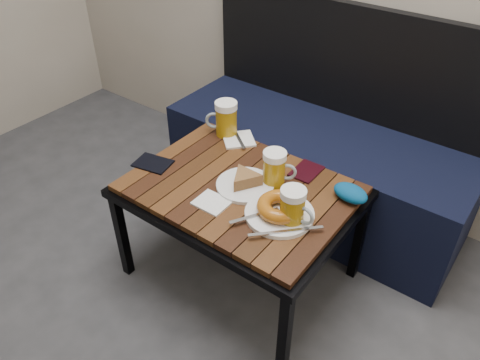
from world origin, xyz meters
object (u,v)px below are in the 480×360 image
Objects in this scene: plate_bagel at (280,210)px; knit_pouch at (351,193)px; passport_burgundy at (306,171)px; cafe_table at (240,195)px; beer_mug_centre at (275,168)px; plate_pie at (245,182)px; beer_mug_left at (226,118)px; passport_navy at (153,163)px; bench at (317,161)px; beer_mug_right at (293,207)px.

plate_bagel is 2.17× the size of knit_pouch.
passport_burgundy is 0.22m from knit_pouch.
beer_mug_centre reaches higher than cafe_table.
plate_pie is (0.02, 0.01, 0.07)m from cafe_table.
knit_pouch is (0.63, -0.09, -0.05)m from beer_mug_left.
plate_bagel reaches higher than passport_burgundy.
beer_mug_centre reaches higher than plate_pie.
plate_pie reaches higher than cafe_table.
plate_pie is at bearing 93.24° from passport_navy.
bench is at bearing 138.50° from passport_navy.
passport_burgundy is 1.01× the size of knit_pouch.
passport_burgundy is at bearing 110.10° from passport_navy.
plate_bagel reaches higher than cafe_table.
cafe_table is at bearing -165.02° from beer_mug_centre.
knit_pouch is at bearing 25.60° from plate_pie.
plate_bagel reaches higher than knit_pouch.
knit_pouch reaches higher than passport_burgundy.
beer_mug_left reaches higher than passport_navy.
beer_mug_left is (-0.27, 0.26, 0.12)m from cafe_table.
beer_mug_centre is at bearing 44.05° from cafe_table.
beer_mug_right is 0.25m from knit_pouch.
knit_pouch is at bearing -50.61° from bench.
bench is 10.68× the size of passport_burgundy.
cafe_table is 0.28m from passport_burgundy.
beer_mug_right reaches higher than passport_navy.
bench is at bearing 89.13° from plate_pie.
beer_mug_left is at bearing 138.78° from plate_pie.
knit_pouch is at bearing 68.78° from beer_mug_right.
knit_pouch is (0.36, 0.17, 0.07)m from cafe_table.
passport_burgundy is (-0.05, 0.28, -0.02)m from plate_bagel.
beer_mug_right is (0.26, -0.06, 0.11)m from cafe_table.
beer_mug_centre is 0.49m from passport_navy.
beer_mug_right is at bearing -12.39° from cafe_table.
passport_navy is (-0.57, -0.04, -0.02)m from plate_bagel.
cafe_table is 0.37m from passport_navy.
beer_mug_left is 1.10× the size of beer_mug_right.
bench is 0.57m from knit_pouch.
passport_navy is at bearing -148.76° from passport_burgundy.
plate_pie is at bearing 167.50° from beer_mug_right.
knit_pouch reaches higher than cafe_table.
beer_mug_right is at bearing -15.01° from plate_pie.
plate_pie is 0.26m from passport_burgundy.
knit_pouch is at bearing -14.54° from passport_burgundy.
beer_mug_right is at bearing -113.73° from knit_pouch.
knit_pouch reaches higher than passport_navy.
beer_mug_right is (0.17, -0.15, -0.00)m from beer_mug_centre.
plate_pie is 0.20m from plate_bagel.
plate_pie reaches higher than passport_navy.
bench reaches higher than passport_navy.
beer_mug_left is 0.57m from plate_bagel.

